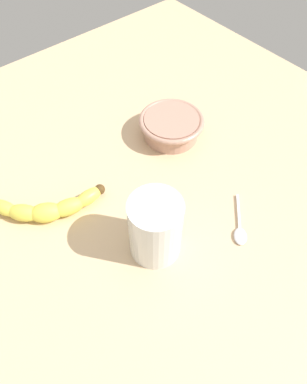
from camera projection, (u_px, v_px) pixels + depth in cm
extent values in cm
cube|color=#DAB589|center=(147.00, 206.00, 71.16)|extent=(120.00, 120.00, 3.00)
ellipsoid|color=#EADC4B|center=(4.00, 208.00, 66.86)|extent=(5.15, 6.76, 2.71)
ellipsoid|color=#EADC4B|center=(24.00, 213.00, 66.19)|extent=(6.57, 6.75, 3.23)
ellipsoid|color=#EADC4B|center=(46.00, 213.00, 66.22)|extent=(7.25, 6.41, 3.76)
ellipsoid|color=#EADC4B|center=(68.00, 207.00, 66.96)|extent=(6.81, 4.68, 3.23)
ellipsoid|color=#EADC4B|center=(88.00, 197.00, 68.34)|extent=(6.29, 2.92, 2.71)
sphere|color=#513819|center=(100.00, 189.00, 69.46)|extent=(2.07, 2.07, 2.07)
cylinder|color=silver|center=(155.00, 228.00, 58.99)|extent=(8.99, 8.99, 12.72)
cylinder|color=pink|center=(155.00, 231.00, 59.78)|extent=(8.49, 8.49, 10.24)
cylinder|color=tan|center=(171.00, 127.00, 79.19)|extent=(12.12, 12.12, 4.88)
torus|color=tan|center=(172.00, 121.00, 77.72)|extent=(14.37, 14.37, 1.20)
ellipsoid|color=silver|center=(240.00, 236.00, 64.89)|extent=(4.24, 4.24, 0.80)
cube|color=silver|center=(239.00, 213.00, 67.97)|extent=(6.36, 6.37, 0.25)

